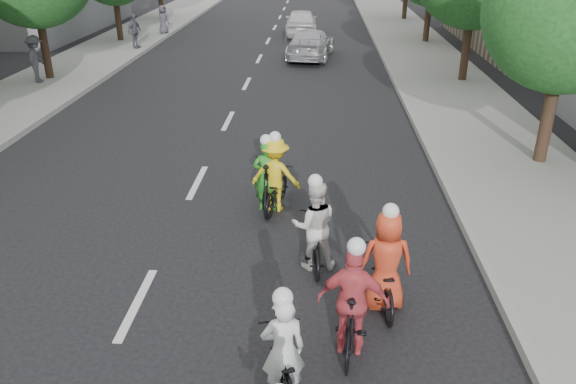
# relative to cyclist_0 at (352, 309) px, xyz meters

# --- Properties ---
(ground) EXTENTS (120.00, 120.00, 0.00)m
(ground) POSITION_rel_cyclist_0_xyz_m (-3.50, 0.90, -0.70)
(ground) COLOR black
(ground) RESTS_ON ground
(curb_left) EXTENTS (0.18, 80.00, 0.18)m
(curb_left) POSITION_rel_cyclist_0_xyz_m (-9.55, 10.90, -0.61)
(curb_left) COLOR #999993
(curb_left) RESTS_ON ground
(sidewalk_right) EXTENTS (4.00, 80.00, 0.15)m
(sidewalk_right) POSITION_rel_cyclist_0_xyz_m (4.50, 10.90, -0.62)
(sidewalk_right) COLOR gray
(sidewalk_right) RESTS_ON ground
(curb_right) EXTENTS (0.18, 80.00, 0.18)m
(curb_right) POSITION_rel_cyclist_0_xyz_m (2.55, 10.90, -0.61)
(curb_right) COLOR #999993
(curb_right) RESTS_ON ground
(tree_r_0) EXTENTS (4.00, 4.00, 5.97)m
(tree_r_0) POSITION_rel_cyclist_0_xyz_m (5.30, 7.50, 3.27)
(tree_r_0) COLOR black
(tree_r_0) RESTS_ON ground
(cyclist_0) EXTENTS (1.07, 1.79, 1.90)m
(cyclist_0) POSITION_rel_cyclist_0_xyz_m (0.00, 0.00, 0.00)
(cyclist_0) COLOR black
(cyclist_0) RESTS_ON ground
(cyclist_2) EXTENTS (0.87, 1.76, 1.89)m
(cyclist_2) POSITION_rel_cyclist_0_xyz_m (0.58, 1.11, -0.04)
(cyclist_2) COLOR black
(cyclist_2) RESTS_ON ground
(cyclist_3) EXTENTS (1.18, 1.72, 1.82)m
(cyclist_3) POSITION_rel_cyclist_0_xyz_m (-1.45, 4.57, -0.02)
(cyclist_3) COLOR black
(cyclist_3) RESTS_ON ground
(cyclist_4) EXTENTS (0.88, 1.70, 1.72)m
(cyclist_4) POSITION_rel_cyclist_0_xyz_m (-0.93, -0.95, -0.15)
(cyclist_4) COLOR black
(cyclist_4) RESTS_ON ground
(cyclist_5) EXTENTS (0.60, 1.91, 1.75)m
(cyclist_5) POSITION_rel_cyclist_0_xyz_m (-1.65, 4.61, -0.06)
(cyclist_5) COLOR black
(cyclist_5) RESTS_ON ground
(cyclist_6) EXTENTS (0.88, 1.76, 1.84)m
(cyclist_6) POSITION_rel_cyclist_0_xyz_m (-0.58, 2.28, -0.04)
(cyclist_6) COLOR black
(cyclist_6) RESTS_ON ground
(follow_car_lead) EXTENTS (2.49, 4.96, 1.38)m
(follow_car_lead) POSITION_rel_cyclist_0_xyz_m (-1.00, 21.18, -0.01)
(follow_car_lead) COLOR silver
(follow_car_lead) RESTS_ON ground
(follow_car_trail) EXTENTS (1.93, 4.60, 1.55)m
(follow_car_trail) POSITION_rel_cyclist_0_xyz_m (-1.68, 27.88, 0.08)
(follow_car_trail) COLOR silver
(follow_car_trail) RESTS_ON ground
(spectator_0) EXTENTS (0.87, 1.28, 1.83)m
(spectator_0) POSITION_rel_cyclist_0_xyz_m (-11.76, 15.13, 0.37)
(spectator_0) COLOR #494753
(spectator_0) RESTS_ON sidewalk_left
(spectator_1) EXTENTS (0.72, 1.09, 1.72)m
(spectator_1) POSITION_rel_cyclist_0_xyz_m (-10.09, 22.54, 0.31)
(spectator_1) COLOR #545361
(spectator_1) RESTS_ON sidewalk_left
(spectator_2) EXTENTS (0.77, 0.93, 1.62)m
(spectator_2) POSITION_rel_cyclist_0_xyz_m (-9.82, 27.21, 0.26)
(spectator_2) COLOR #484652
(spectator_2) RESTS_ON sidewalk_left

